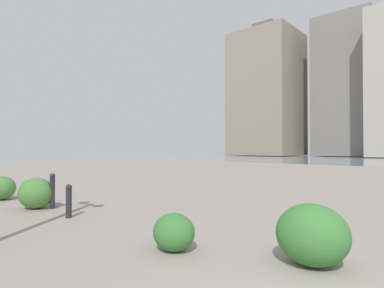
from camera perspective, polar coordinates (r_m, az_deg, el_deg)
building_annex at (r=73.20m, az=26.66°, el=9.10°), size 11.09×13.14×27.95m
building_highrise at (r=73.46m, az=13.45°, el=8.85°), size 13.69×13.03×29.63m
bollard_near at (r=7.16m, az=-21.58°, el=-9.53°), size 0.13×0.13×0.71m
bollard_mid at (r=8.37m, az=-24.15°, el=-7.71°), size 0.13×0.13×0.86m
shrub_low at (r=4.33m, az=21.08°, el=-15.17°), size 0.90×0.81×0.77m
shrub_round at (r=8.58m, az=-26.60°, el=-8.01°), size 0.88×0.79×0.75m
shrub_wide at (r=4.64m, az=-3.34°, el=-15.75°), size 0.63×0.57×0.53m
shrub_tall at (r=10.46m, az=-31.39°, el=-6.88°), size 0.79×0.71×0.67m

